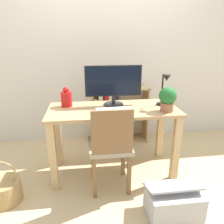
{
  "coord_description": "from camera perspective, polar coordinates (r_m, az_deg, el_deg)",
  "views": [
    {
      "loc": [
        -0.29,
        -2.11,
        1.44
      ],
      "look_at": [
        0.0,
        0.1,
        0.67
      ],
      "focal_mm": 35.0,
      "sensor_mm": 36.0,
      "label": 1
    }
  ],
  "objects": [
    {
      "name": "desk",
      "position": [
        2.3,
        0.32,
        -2.67
      ],
      "size": [
        1.33,
        0.59,
        0.74
      ],
      "color": "tan",
      "rests_on": "ground_plane"
    },
    {
      "name": "chair",
      "position": [
        2.05,
        -0.38,
        -8.71
      ],
      "size": [
        0.4,
        0.4,
        0.87
      ],
      "rotation": [
        0.0,
        0.0,
        0.03
      ],
      "color": "#9E937F",
      "rests_on": "ground_plane"
    },
    {
      "name": "ground_plane",
      "position": [
        2.57,
        0.3,
        -14.91
      ],
      "size": [
        10.0,
        10.0,
        0.0
      ],
      "primitive_type": "plane",
      "color": "#CCB284"
    },
    {
      "name": "desk_lamp",
      "position": [
        2.32,
        13.51,
        6.31
      ],
      "size": [
        0.1,
        0.19,
        0.34
      ],
      "color": "black",
      "rests_on": "desk"
    },
    {
      "name": "storage_box",
      "position": [
        2.02,
        15.68,
        -21.84
      ],
      "size": [
        0.44,
        0.34,
        0.32
      ],
      "color": "#B2B2B7",
      "rests_on": "ground_plane"
    },
    {
      "name": "bookshelf",
      "position": [
        3.08,
        -0.38,
        -1.01
      ],
      "size": [
        0.77,
        0.28,
        0.78
      ],
      "color": "tan",
      "rests_on": "ground_plane"
    },
    {
      "name": "vase",
      "position": [
        2.33,
        -11.81,
        3.53
      ],
      "size": [
        0.11,
        0.11,
        0.21
      ],
      "color": "red",
      "rests_on": "desk"
    },
    {
      "name": "wall_back",
      "position": [
        3.06,
        -2.08,
        16.47
      ],
      "size": [
        8.0,
        0.05,
        2.6
      ],
      "color": "silver",
      "rests_on": "ground_plane"
    },
    {
      "name": "monitor",
      "position": [
        2.3,
        0.38,
        7.58
      ],
      "size": [
        0.6,
        0.21,
        0.42
      ],
      "color": "#232326",
      "rests_on": "desk"
    },
    {
      "name": "keyboard",
      "position": [
        2.17,
        0.43,
        0.58
      ],
      "size": [
        0.35,
        0.15,
        0.02
      ],
      "color": "silver",
      "rests_on": "desk"
    },
    {
      "name": "potted_plant",
      "position": [
        2.19,
        14.31,
        3.5
      ],
      "size": [
        0.17,
        0.17,
        0.24
      ],
      "color": "#9E6647",
      "rests_on": "desk"
    },
    {
      "name": "basket",
      "position": [
        2.33,
        -26.36,
        -17.84
      ],
      "size": [
        0.3,
        0.3,
        0.41
      ],
      "color": "tan",
      "rests_on": "ground_plane"
    }
  ]
}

